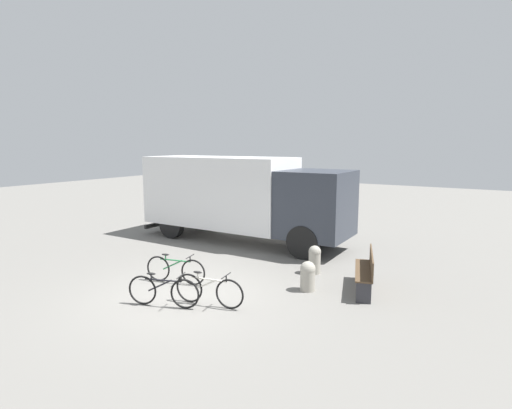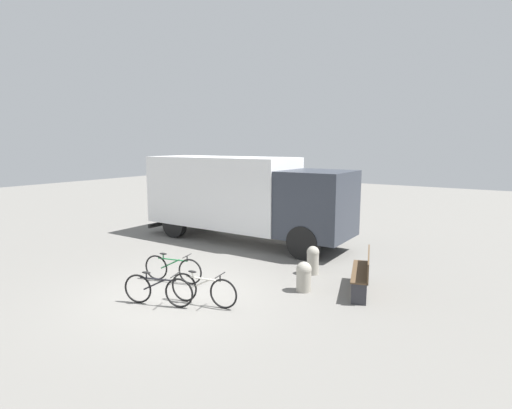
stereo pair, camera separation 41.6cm
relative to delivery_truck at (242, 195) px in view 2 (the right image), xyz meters
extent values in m
plane|color=slate|center=(1.91, -5.32, -1.76)|extent=(60.00, 60.00, 0.00)
cube|color=white|center=(-0.94, 0.00, 0.08)|extent=(5.80, 2.34, 2.60)
cube|color=#333842|center=(3.05, 0.00, -0.11)|extent=(2.19, 2.25, 2.21)
cube|color=black|center=(-3.89, -0.01, -1.46)|extent=(0.10, 2.22, 0.16)
cylinder|color=black|center=(3.05, 1.01, -1.22)|extent=(1.08, 0.28, 1.08)
cylinder|color=black|center=(3.05, -1.00, -1.22)|extent=(1.08, 0.28, 1.08)
cylinder|color=black|center=(-2.54, 1.00, -1.22)|extent=(1.08, 0.28, 1.08)
cylinder|color=black|center=(-2.54, -1.01, -1.22)|extent=(1.08, 0.28, 1.08)
cube|color=brown|center=(5.49, -2.74, -1.25)|extent=(0.93, 1.91, 0.03)
cube|color=brown|center=(5.66, -2.68, -1.03)|extent=(0.59, 1.81, 0.48)
cube|color=#2D2D33|center=(5.75, -3.59, -1.51)|extent=(0.34, 0.15, 0.49)
cube|color=#2D2D33|center=(5.23, -1.89, -1.51)|extent=(0.34, 0.15, 0.49)
torus|color=black|center=(0.63, -4.91, -1.42)|extent=(0.67, 0.20, 0.68)
torus|color=black|center=(1.63, -4.67, -1.42)|extent=(0.67, 0.20, 0.68)
cylinder|color=#26723F|center=(1.13, -4.79, -1.15)|extent=(0.86, 0.24, 0.04)
cylinder|color=#26723F|center=(1.06, -4.81, -1.27)|extent=(0.57, 0.17, 0.32)
cylinder|color=#26723F|center=(0.86, -4.86, -1.09)|extent=(0.03, 0.03, 0.11)
ellipsoid|color=black|center=(0.86, -4.86, -1.01)|extent=(0.23, 0.14, 0.05)
cylinder|color=black|center=(1.56, -4.69, -1.07)|extent=(0.03, 0.03, 0.14)
cylinder|color=black|center=(1.56, -4.69, -1.00)|extent=(0.12, 0.43, 0.02)
torus|color=black|center=(1.48, -6.26, -1.42)|extent=(0.66, 0.26, 0.68)
torus|color=black|center=(2.46, -5.93, -1.42)|extent=(0.66, 0.26, 0.68)
cylinder|color=black|center=(1.97, -6.09, -1.15)|extent=(0.84, 0.31, 0.04)
cylinder|color=black|center=(1.90, -6.12, -1.27)|extent=(0.56, 0.22, 0.32)
cylinder|color=black|center=(1.70, -6.18, -1.09)|extent=(0.03, 0.03, 0.11)
ellipsoid|color=black|center=(1.70, -6.18, -1.01)|extent=(0.24, 0.15, 0.05)
cylinder|color=black|center=(2.38, -5.96, -1.07)|extent=(0.03, 0.03, 0.14)
cylinder|color=black|center=(2.38, -5.96, -1.00)|extent=(0.16, 0.42, 0.02)
torus|color=black|center=(2.30, -5.60, -1.42)|extent=(0.68, 0.16, 0.68)
torus|color=black|center=(3.31, -5.43, -1.42)|extent=(0.68, 0.16, 0.68)
cylinder|color=silver|center=(2.80, -5.51, -1.15)|extent=(0.87, 0.18, 0.04)
cylinder|color=silver|center=(2.73, -5.53, -1.27)|extent=(0.58, 0.13, 0.32)
cylinder|color=silver|center=(2.53, -5.56, -1.09)|extent=(0.03, 0.03, 0.11)
ellipsoid|color=black|center=(2.53, -5.56, -1.01)|extent=(0.23, 0.12, 0.05)
cylinder|color=black|center=(3.23, -5.44, -1.07)|extent=(0.03, 0.03, 0.14)
cylinder|color=black|center=(3.23, -5.44, -1.00)|extent=(0.10, 0.44, 0.02)
cylinder|color=#9E998C|center=(4.32, -3.49, -1.48)|extent=(0.37, 0.37, 0.55)
sphere|color=#9E998C|center=(4.32, -3.49, -1.21)|extent=(0.39, 0.39, 0.39)
cylinder|color=#9E998C|center=(3.93, -2.15, -1.45)|extent=(0.33, 0.33, 0.62)
sphere|color=#9E998C|center=(3.93, -2.15, -1.13)|extent=(0.35, 0.35, 0.35)
camera|label=1|loc=(8.17, -12.30, 1.84)|focal=28.00mm
camera|label=2|loc=(8.52, -12.08, 1.84)|focal=28.00mm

